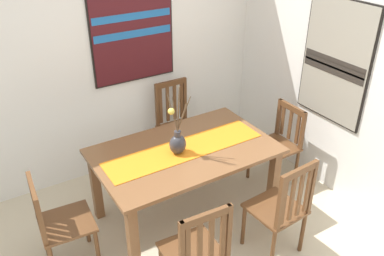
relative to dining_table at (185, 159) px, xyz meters
The scene contains 12 objects.
wall_back 1.43m from the dining_table, 101.89° to the left, with size 6.40×0.12×2.70m, color silver.
wall_side 1.87m from the dining_table, 21.91° to the right, with size 0.12×6.40×2.70m, color silver.
dining_table is the anchor object (origin of this frame).
table_runner 0.11m from the dining_table, ahead, with size 1.49×0.36×0.01m, color orange.
centerpiece_vase 0.25m from the dining_table, 164.72° to the right, with size 0.18×0.25×0.67m.
chair_0 1.00m from the dining_table, 115.92° to the right, with size 0.45×0.45×0.96m.
chair_1 0.96m from the dining_table, 62.80° to the right, with size 0.45×0.45×0.97m.
chair_2 1.16m from the dining_table, ahead, with size 0.42×0.42×0.88m.
chair_3 1.21m from the dining_table, behind, with size 0.45×0.45×0.89m.
chair_4 0.99m from the dining_table, 64.52° to the left, with size 0.42×0.42×0.97m.
painting_on_back_wall 1.47m from the dining_table, 86.63° to the left, with size 0.91×0.05×1.10m.
painting_on_side_wall 1.72m from the dining_table, ahead, with size 0.05×0.78×1.20m.
Camera 1 is at (-1.33, -2.05, 2.75)m, focal length 38.34 mm.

